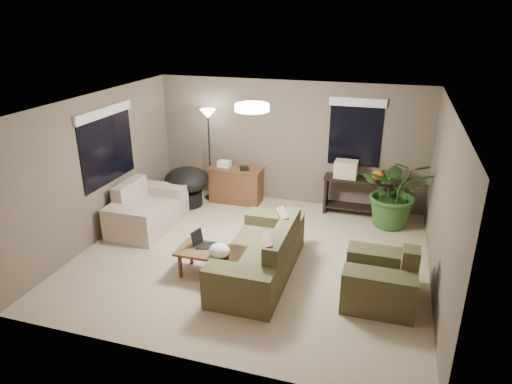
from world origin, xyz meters
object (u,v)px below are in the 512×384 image
(main_sofa, at_px, (262,257))
(coffee_table, at_px, (211,254))
(armchair, at_px, (381,281))
(console_table, at_px, (357,193))
(cat_scratching_post, at_px, (401,268))
(floor_lamp, at_px, (208,125))
(desk, at_px, (236,185))
(papasan_chair, at_px, (187,184))
(houseplant, at_px, (395,199))
(loveseat, at_px, (146,211))

(main_sofa, xyz_separation_m, coffee_table, (-0.72, -0.24, 0.06))
(coffee_table, bearing_deg, armchair, 1.77)
(coffee_table, bearing_deg, console_table, 57.23)
(cat_scratching_post, bearing_deg, floor_lamp, 150.58)
(armchair, distance_m, floor_lamp, 4.77)
(floor_lamp, bearing_deg, console_table, 0.92)
(floor_lamp, bearing_deg, cat_scratching_post, -29.42)
(cat_scratching_post, bearing_deg, armchair, -114.77)
(armchair, bearing_deg, desk, 138.10)
(papasan_chair, bearing_deg, coffee_table, -57.76)
(main_sofa, bearing_deg, papasan_chair, 136.11)
(floor_lamp, height_order, cat_scratching_post, floor_lamp)
(houseplant, bearing_deg, main_sofa, -128.31)
(cat_scratching_post, bearing_deg, console_table, 110.86)
(console_table, relative_size, floor_lamp, 0.68)
(desk, xyz_separation_m, papasan_chair, (-0.90, -0.46, 0.09))
(coffee_table, relative_size, cat_scratching_post, 2.00)
(desk, bearing_deg, console_table, 2.08)
(desk, height_order, console_table, same)
(coffee_table, height_order, cat_scratching_post, cat_scratching_post)
(coffee_table, bearing_deg, floor_lamp, 112.42)
(desk, relative_size, console_table, 0.85)
(main_sofa, height_order, cat_scratching_post, main_sofa)
(houseplant, bearing_deg, cat_scratching_post, -85.48)
(papasan_chair, bearing_deg, main_sofa, -43.89)
(console_table, relative_size, houseplant, 0.95)
(coffee_table, bearing_deg, loveseat, 145.71)
(coffee_table, relative_size, papasan_chair, 0.90)
(armchair, height_order, houseplant, houseplant)
(floor_lamp, bearing_deg, coffee_table, -67.58)
(coffee_table, bearing_deg, papasan_chair, 122.24)
(desk, height_order, houseplant, houseplant)
(loveseat, distance_m, houseplant, 4.59)
(main_sofa, relative_size, papasan_chair, 1.98)
(loveseat, xyz_separation_m, cat_scratching_post, (4.52, -0.56, -0.08))
(main_sofa, relative_size, armchair, 2.20)
(main_sofa, height_order, loveseat, same)
(papasan_chair, relative_size, cat_scratching_post, 2.22)
(armchair, distance_m, cat_scratching_post, 0.64)
(floor_lamp, relative_size, cat_scratching_post, 3.82)
(coffee_table, bearing_deg, houseplant, 45.10)
(console_table, distance_m, floor_lamp, 3.27)
(loveseat, bearing_deg, coffee_table, -34.29)
(loveseat, distance_m, armchair, 4.41)
(desk, relative_size, cat_scratching_post, 2.20)
(main_sofa, relative_size, desk, 2.00)
(papasan_chair, distance_m, houseplant, 4.08)
(houseplant, bearing_deg, desk, 175.82)
(console_table, relative_size, cat_scratching_post, 2.60)
(armchair, xyz_separation_m, cat_scratching_post, (0.27, 0.58, -0.08))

